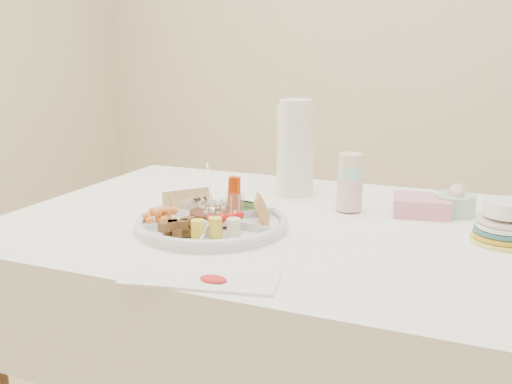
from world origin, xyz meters
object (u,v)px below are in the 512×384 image
at_px(dining_table, 291,350).
at_px(thermos, 295,147).
at_px(party_tray, 212,220).
at_px(plate_stack, 505,223).

bearing_deg(dining_table, thermos, 107.90).
xyz_separation_m(dining_table, party_tray, (-0.17, -0.14, 0.40)).
height_order(party_tray, plate_stack, plate_stack).
bearing_deg(party_tray, thermos, 79.15).
height_order(party_tray, thermos, thermos).
bearing_deg(thermos, plate_stack, -22.27).
distance_m(party_tray, plate_stack, 0.71).
bearing_deg(dining_table, party_tray, -141.67).
xyz_separation_m(party_tray, plate_stack, (0.69, 0.17, 0.03)).
xyz_separation_m(dining_table, plate_stack, (0.52, 0.03, 0.43)).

